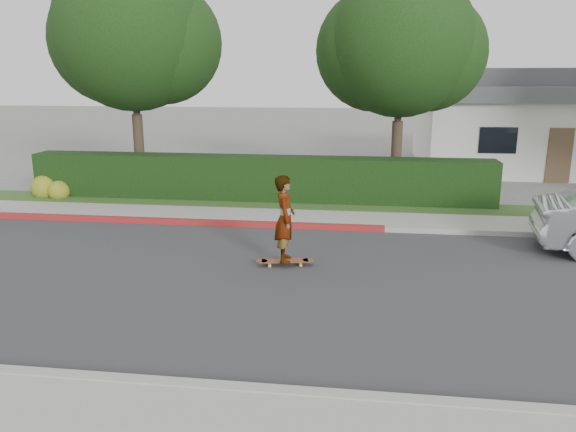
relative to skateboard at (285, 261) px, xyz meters
name	(u,v)px	position (x,y,z in m)	size (l,w,h in m)	color
ground	(340,286)	(1.25, -1.03, -0.11)	(120.00, 120.00, 0.00)	slate
road	(340,286)	(1.25, -1.03, -0.11)	(60.00, 8.00, 0.01)	#2D2D30
curb_near	(327,397)	(1.25, -5.13, -0.04)	(60.00, 0.20, 0.15)	#9E9E99
curb_far	(347,228)	(1.25, 3.07, -0.04)	(60.00, 0.20, 0.15)	#9E9E99
curb_red_section	(167,221)	(-3.75, 3.07, -0.03)	(12.00, 0.21, 0.15)	maroon
sidewalk_far	(348,220)	(1.25, 3.97, -0.05)	(60.00, 1.60, 0.12)	gray
planting_strip	(349,207)	(1.25, 5.57, -0.06)	(60.00, 1.60, 0.10)	#2D4C1E
hedge	(258,179)	(-1.75, 6.17, 0.64)	(15.00, 1.00, 1.50)	black
flowering_shrub	(49,189)	(-8.76, 5.70, 0.22)	(1.40, 1.00, 0.90)	#2D4C19
tree_left	(134,38)	(-6.26, 7.65, 5.15)	(5.99, 5.21, 8.00)	#33261C
tree_center	(400,48)	(2.74, 8.15, 4.79)	(5.66, 4.84, 7.44)	#33261C
house	(537,120)	(9.25, 14.96, 1.99)	(10.60, 8.60, 4.30)	beige
skateboard	(285,261)	(0.00, 0.00, 0.00)	(1.28, 0.49, 0.12)	gold
skateboarder	(285,219)	(0.00, 0.00, 0.96)	(0.69, 0.45, 1.88)	white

